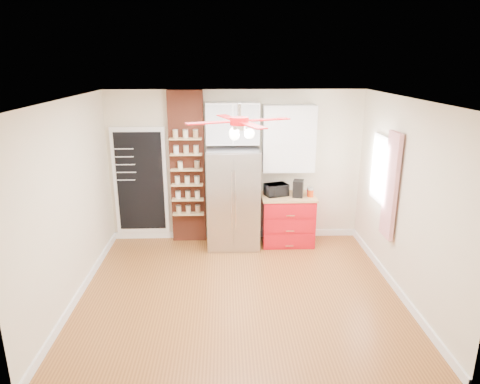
{
  "coord_description": "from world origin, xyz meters",
  "views": [
    {
      "loc": [
        -0.19,
        -5.43,
        3.16
      ],
      "look_at": [
        0.04,
        0.9,
        1.21
      ],
      "focal_mm": 32.0,
      "sensor_mm": 36.0,
      "label": 1
    }
  ],
  "objects_px": {
    "ceiling_fan": "(239,122)",
    "canister_left": "(310,193)",
    "coffee_maker": "(298,189)",
    "red_cabinet": "(288,219)",
    "toaster_oven": "(276,190)",
    "pantry_jar_oats": "(180,166)",
    "fridge": "(233,198)"
  },
  "relations": [
    {
      "from": "ceiling_fan",
      "to": "toaster_oven",
      "type": "relative_size",
      "value": 3.65
    },
    {
      "from": "red_cabinet",
      "to": "coffee_maker",
      "type": "distance_m",
      "value": 0.62
    },
    {
      "from": "red_cabinet",
      "to": "coffee_maker",
      "type": "bearing_deg",
      "value": -24.69
    },
    {
      "from": "ceiling_fan",
      "to": "canister_left",
      "type": "relative_size",
      "value": 11.12
    },
    {
      "from": "fridge",
      "to": "toaster_oven",
      "type": "bearing_deg",
      "value": 3.62
    },
    {
      "from": "toaster_oven",
      "to": "canister_left",
      "type": "xyz_separation_m",
      "value": [
        0.59,
        -0.09,
        -0.04
      ]
    },
    {
      "from": "coffee_maker",
      "to": "canister_left",
      "type": "distance_m",
      "value": 0.23
    },
    {
      "from": "red_cabinet",
      "to": "pantry_jar_oats",
      "type": "distance_m",
      "value": 2.12
    },
    {
      "from": "fridge",
      "to": "canister_left",
      "type": "height_order",
      "value": "fridge"
    },
    {
      "from": "red_cabinet",
      "to": "toaster_oven",
      "type": "xyz_separation_m",
      "value": [
        -0.22,
        -0.0,
        0.55
      ]
    },
    {
      "from": "ceiling_fan",
      "to": "pantry_jar_oats",
      "type": "distance_m",
      "value": 2.24
    },
    {
      "from": "fridge",
      "to": "coffee_maker",
      "type": "relative_size",
      "value": 5.97
    },
    {
      "from": "fridge",
      "to": "toaster_oven",
      "type": "xyz_separation_m",
      "value": [
        0.75,
        0.05,
        0.13
      ]
    },
    {
      "from": "red_cabinet",
      "to": "fridge",
      "type": "bearing_deg",
      "value": -177.05
    },
    {
      "from": "fridge",
      "to": "toaster_oven",
      "type": "relative_size",
      "value": 4.57
    },
    {
      "from": "coffee_maker",
      "to": "pantry_jar_oats",
      "type": "distance_m",
      "value": 2.08
    },
    {
      "from": "ceiling_fan",
      "to": "toaster_oven",
      "type": "xyz_separation_m",
      "value": [
        0.7,
        1.68,
        -1.42
      ]
    },
    {
      "from": "red_cabinet",
      "to": "coffee_maker",
      "type": "relative_size",
      "value": 3.21
    },
    {
      "from": "toaster_oven",
      "to": "pantry_jar_oats",
      "type": "xyz_separation_m",
      "value": [
        -1.66,
        0.09,
        0.43
      ]
    },
    {
      "from": "ceiling_fan",
      "to": "toaster_oven",
      "type": "height_order",
      "value": "ceiling_fan"
    },
    {
      "from": "ceiling_fan",
      "to": "coffee_maker",
      "type": "distance_m",
      "value": 2.38
    },
    {
      "from": "coffee_maker",
      "to": "ceiling_fan",
      "type": "bearing_deg",
      "value": -108.71
    },
    {
      "from": "toaster_oven",
      "to": "coffee_maker",
      "type": "bearing_deg",
      "value": -30.48
    },
    {
      "from": "toaster_oven",
      "to": "coffee_maker",
      "type": "height_order",
      "value": "coffee_maker"
    },
    {
      "from": "ceiling_fan",
      "to": "canister_left",
      "type": "distance_m",
      "value": 2.52
    },
    {
      "from": "coffee_maker",
      "to": "toaster_oven",
      "type": "bearing_deg",
      "value": -175.39
    },
    {
      "from": "fridge",
      "to": "pantry_jar_oats",
      "type": "distance_m",
      "value": 1.08
    },
    {
      "from": "canister_left",
      "to": "pantry_jar_oats",
      "type": "distance_m",
      "value": 2.3
    },
    {
      "from": "canister_left",
      "to": "toaster_oven",
      "type": "bearing_deg",
      "value": 171.59
    },
    {
      "from": "fridge",
      "to": "coffee_maker",
      "type": "xyz_separation_m",
      "value": [
        1.12,
        -0.02,
        0.17
      ]
    },
    {
      "from": "coffee_maker",
      "to": "red_cabinet",
      "type": "bearing_deg",
      "value": 170.35
    },
    {
      "from": "coffee_maker",
      "to": "canister_left",
      "type": "xyz_separation_m",
      "value": [
        0.22,
        -0.02,
        -0.08
      ]
    }
  ]
}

